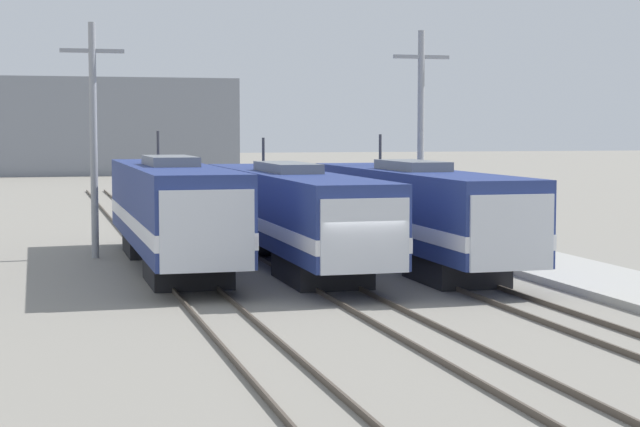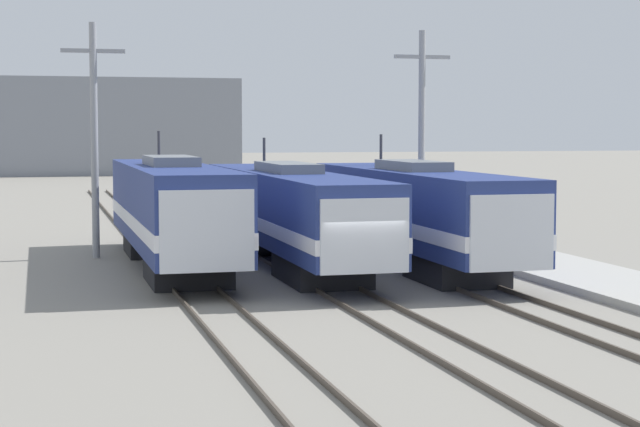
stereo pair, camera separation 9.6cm
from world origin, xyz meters
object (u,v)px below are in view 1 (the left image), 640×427
at_px(locomotive_center, 291,213).
at_px(catenary_tower_right, 421,134).
at_px(catenary_tower_left, 94,134).
at_px(locomotive_far_right, 416,213).
at_px(locomotive_far_left, 172,211).

distance_m(locomotive_center, catenary_tower_right, 8.83).
bearing_deg(catenary_tower_left, locomotive_far_right, -28.73).
bearing_deg(locomotive_center, catenary_tower_right, 33.69).
height_order(locomotive_far_left, catenary_tower_left, catenary_tower_left).
distance_m(locomotive_center, locomotive_far_right, 4.72).
xyz_separation_m(locomotive_far_left, catenary_tower_right, (11.34, 4.27, 2.83)).
relative_size(locomotive_far_right, catenary_tower_left, 1.86).
xyz_separation_m(locomotive_center, locomotive_far_right, (4.42, -1.66, 0.04)).
distance_m(locomotive_far_right, catenary_tower_left, 13.36).
bearing_deg(locomotive_center, locomotive_far_left, 175.53).
xyz_separation_m(locomotive_far_left, catenary_tower_left, (-2.59, 4.27, 2.83)).
bearing_deg(catenary_tower_right, locomotive_center, -146.31).
bearing_deg(locomotive_center, catenary_tower_left, 146.66).
distance_m(locomotive_far_left, locomotive_far_right, 9.07).
relative_size(locomotive_center, catenary_tower_left, 2.11).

